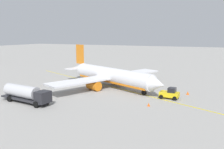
{
  "coord_description": "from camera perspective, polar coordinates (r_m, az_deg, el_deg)",
  "views": [
    {
      "loc": [
        23.14,
        -49.66,
        12.28
      ],
      "look_at": [
        0.0,
        0.0,
        3.0
      ],
      "focal_mm": 38.04,
      "sensor_mm": 36.0,
      "label": 1
    }
  ],
  "objects": [
    {
      "name": "ground_plane",
      "position": [
        56.15,
        0.0,
        -3.02
      ],
      "size": [
        400.0,
        400.0,
        0.0
      ],
      "primitive_type": "plane",
      "color": "#9E9B96"
    },
    {
      "name": "airplane",
      "position": [
        56.02,
        -0.35,
        -0.34
      ],
      "size": [
        29.81,
        30.65,
        9.55
      ],
      "color": "white",
      "rests_on": "ground"
    },
    {
      "name": "fuel_tanker",
      "position": [
        45.9,
        -20.01,
        -4.27
      ],
      "size": [
        11.23,
        3.77,
        3.15
      ],
      "color": "#2D2D33",
      "rests_on": "ground"
    },
    {
      "name": "pushback_tug",
      "position": [
        47.28,
        13.73,
        -4.46
      ],
      "size": [
        3.7,
        2.47,
        2.2
      ],
      "color": "yellow",
      "rests_on": "ground"
    },
    {
      "name": "refueling_worker",
      "position": [
        48.46,
        -16.71,
        -4.48
      ],
      "size": [
        0.61,
        0.63,
        1.71
      ],
      "color": "navy",
      "rests_on": "ground"
    },
    {
      "name": "safety_cone_nose",
      "position": [
        51.46,
        17.74,
        -4.27
      ],
      "size": [
        0.61,
        0.61,
        0.68
      ],
      "primitive_type": "cone",
      "color": "#F2590F",
      "rests_on": "ground"
    },
    {
      "name": "safety_cone_wingtip",
      "position": [
        41.85,
        8.8,
        -7.16
      ],
      "size": [
        0.51,
        0.51,
        0.57
      ],
      "primitive_type": "cone",
      "color": "#F2590F",
      "rests_on": "ground"
    },
    {
      "name": "taxi_line_marking",
      "position": [
        56.15,
        0.0,
        -3.01
      ],
      "size": [
        63.15,
        27.78,
        0.01
      ],
      "primitive_type": "cube",
      "rotation": [
        0.0,
        0.0,
        -0.41
      ],
      "color": "yellow",
      "rests_on": "ground"
    }
  ]
}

